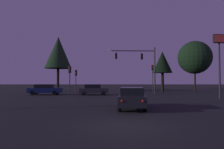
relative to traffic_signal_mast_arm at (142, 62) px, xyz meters
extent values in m
plane|color=black|center=(-3.87, 3.72, -4.93)|extent=(168.00, 168.00, 0.00)
cylinder|color=#232326|center=(2.05, 0.05, -1.36)|extent=(0.20, 0.20, 7.13)
cylinder|color=#232326|center=(-1.21, -0.04, 1.64)|extent=(6.53, 0.31, 0.14)
ellipsoid|color=#F4EACC|center=(-4.77, -0.14, 1.79)|extent=(0.56, 0.28, 0.16)
cylinder|color=#232326|center=(0.09, -0.01, 1.43)|extent=(0.05, 0.05, 0.42)
cube|color=black|center=(0.09, -0.01, 0.77)|extent=(0.31, 0.25, 0.90)
sphere|color=#4C0A0A|center=(0.09, 0.13, 1.05)|extent=(0.18, 0.18, 0.18)
sphere|color=#F9A319|center=(0.09, 0.13, 0.77)|extent=(0.18, 0.18, 0.18)
sphere|color=#0C4219|center=(0.09, 0.13, 0.49)|extent=(0.18, 0.18, 0.18)
cylinder|color=#232326|center=(-3.82, -0.11, 1.46)|extent=(0.05, 0.05, 0.34)
cube|color=black|center=(-3.82, -0.11, 0.84)|extent=(0.31, 0.25, 0.90)
sphere|color=#4C0A0A|center=(-3.82, 0.03, 1.12)|extent=(0.18, 0.18, 0.18)
sphere|color=#F9A319|center=(-3.82, 0.03, 0.84)|extent=(0.18, 0.18, 0.18)
sphere|color=#0C4219|center=(-3.82, 0.03, 0.56)|extent=(0.18, 0.18, 0.18)
cylinder|color=#232326|center=(2.29, 2.74, -3.07)|extent=(0.12, 0.12, 3.73)
cube|color=black|center=(2.29, 2.74, -0.75)|extent=(0.30, 0.24, 0.90)
sphere|color=red|center=(2.29, 2.60, -0.47)|extent=(0.18, 0.18, 0.18)
sphere|color=#56380C|center=(2.29, 2.60, -0.75)|extent=(0.18, 0.18, 0.18)
sphere|color=#0C4219|center=(2.29, 2.60, -1.03)|extent=(0.18, 0.18, 0.18)
cylinder|color=#232326|center=(-10.13, 1.14, -3.53)|extent=(0.12, 0.12, 2.81)
cube|color=black|center=(-10.13, 1.14, -1.67)|extent=(0.37, 0.33, 0.90)
sphere|color=#4C0A0A|center=(-10.18, 1.01, -1.39)|extent=(0.18, 0.18, 0.18)
sphere|color=#F9A319|center=(-10.18, 1.01, -1.67)|extent=(0.18, 0.18, 0.18)
sphere|color=#0C4219|center=(-10.18, 1.01, -1.95)|extent=(0.18, 0.18, 0.18)
cylinder|color=#232326|center=(-10.03, -3.80, -3.42)|extent=(0.12, 0.12, 3.02)
cube|color=black|center=(-10.03, -3.80, -1.45)|extent=(0.37, 0.33, 0.90)
sphere|color=red|center=(-10.08, -3.93, -1.17)|extent=(0.18, 0.18, 0.18)
sphere|color=#56380C|center=(-10.08, -3.93, -1.45)|extent=(0.18, 0.18, 0.18)
sphere|color=#0C4219|center=(-10.08, -3.93, -1.73)|extent=(0.18, 0.18, 0.18)
cube|color=black|center=(-3.02, -15.36, -4.27)|extent=(2.17, 4.56, 0.68)
cube|color=black|center=(-3.03, -15.50, -3.67)|extent=(1.75, 2.51, 0.52)
cylinder|color=black|center=(-3.69, -13.83, -4.61)|extent=(0.25, 0.65, 0.64)
cylinder|color=black|center=(-2.10, -13.97, -4.61)|extent=(0.25, 0.65, 0.64)
cylinder|color=black|center=(-3.94, -16.74, -4.61)|extent=(0.25, 0.65, 0.64)
cylinder|color=black|center=(-2.35, -16.88, -4.61)|extent=(0.25, 0.65, 0.64)
sphere|color=red|center=(-3.84, -17.51, -4.17)|extent=(0.14, 0.14, 0.14)
sphere|color=red|center=(-2.58, -17.62, -4.17)|extent=(0.14, 0.14, 0.14)
cube|color=#0F1947|center=(-14.00, -1.53, -4.27)|extent=(4.70, 2.22, 0.68)
cube|color=black|center=(-14.15, -1.54, -3.67)|extent=(2.58, 1.81, 0.52)
cylinder|color=black|center=(-12.56, -0.57, -4.61)|extent=(0.65, 0.25, 0.64)
cylinder|color=black|center=(-12.44, -2.26, -4.61)|extent=(0.65, 0.25, 0.64)
cylinder|color=black|center=(-15.57, -0.79, -4.61)|extent=(0.65, 0.25, 0.64)
cylinder|color=black|center=(-15.44, -2.48, -4.61)|extent=(0.65, 0.25, 0.64)
sphere|color=red|center=(-16.34, -1.03, -4.17)|extent=(0.14, 0.14, 0.14)
sphere|color=red|center=(-16.24, -2.36, -4.17)|extent=(0.14, 0.14, 0.14)
cube|color=#232328|center=(-7.04, -1.79, -4.27)|extent=(4.20, 2.15, 0.68)
cube|color=black|center=(-7.19, -1.80, -3.67)|extent=(2.32, 1.74, 0.52)
cylinder|color=black|center=(-5.77, -0.88, -4.61)|extent=(0.65, 0.25, 0.64)
cylinder|color=black|center=(-5.64, -2.48, -4.61)|extent=(0.65, 0.25, 0.64)
cylinder|color=black|center=(-8.45, -1.10, -4.61)|extent=(0.65, 0.25, 0.64)
cylinder|color=black|center=(-8.31, -2.71, -4.61)|extent=(0.65, 0.25, 0.64)
sphere|color=red|center=(-9.13, -1.33, -4.17)|extent=(0.14, 0.14, 0.14)
sphere|color=red|center=(-9.02, -2.60, -4.17)|extent=(0.14, 0.14, 0.14)
cylinder|color=#232326|center=(7.75, -7.41, -1.78)|extent=(0.20, 0.20, 6.30)
cube|color=black|center=(7.75, -7.41, 1.87)|extent=(1.42, 0.43, 1.00)
cube|color=#EF4C38|center=(7.77, -7.54, 1.87)|extent=(1.22, 0.18, 0.84)
cylinder|color=black|center=(4.86, 6.29, -3.18)|extent=(0.50, 0.50, 3.49)
cone|color=black|center=(4.86, 6.29, 0.54)|extent=(3.56, 3.56, 3.96)
cylinder|color=black|center=(10.57, 5.71, -2.84)|extent=(0.29, 0.29, 4.17)
sphere|color=black|center=(10.57, 5.71, 1.33)|extent=(5.96, 5.96, 5.96)
cylinder|color=black|center=(-14.81, 7.76, -2.72)|extent=(0.48, 0.48, 4.41)
cone|color=black|center=(-14.81, 7.76, 2.54)|extent=(5.09, 5.09, 6.12)
cylinder|color=black|center=(7.64, 17.56, -2.79)|extent=(0.36, 0.36, 4.27)
cone|color=black|center=(7.64, 17.56, 1.13)|extent=(3.80, 3.80, 3.58)
camera|label=1|loc=(-4.45, -29.33, -2.96)|focal=31.11mm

